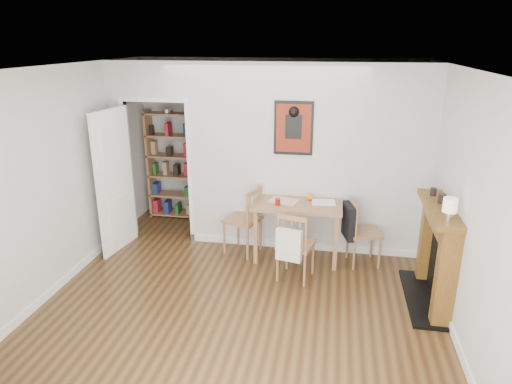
% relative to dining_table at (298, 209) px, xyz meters
% --- Properties ---
extents(ground, '(5.20, 5.20, 0.00)m').
position_rel_dining_table_xyz_m(ground, '(-0.51, -1.10, -0.70)').
color(ground, '#51391A').
rests_on(ground, ground).
extents(room_shell, '(5.20, 5.20, 5.20)m').
position_rel_dining_table_xyz_m(room_shell, '(-0.41, 0.24, 0.59)').
color(room_shell, '#B9B9B7').
rests_on(room_shell, ground).
extents(dining_table, '(1.17, 0.75, 0.80)m').
position_rel_dining_table_xyz_m(dining_table, '(0.00, 0.00, 0.00)').
color(dining_table, '#9A7048').
rests_on(dining_table, ground).
extents(chair_left, '(0.61, 0.61, 0.97)m').
position_rel_dining_table_xyz_m(chair_left, '(-0.77, -0.00, -0.22)').
color(chair_left, olive).
rests_on(chair_left, ground).
extents(chair_right, '(0.58, 0.53, 0.88)m').
position_rel_dining_table_xyz_m(chair_right, '(0.87, -0.06, -0.25)').
color(chair_right, olive).
rests_on(chair_right, ground).
extents(chair_front, '(0.54, 0.59, 0.91)m').
position_rel_dining_table_xyz_m(chair_front, '(0.03, -0.62, -0.24)').
color(chair_front, olive).
rests_on(chair_front, ground).
extents(bookshelf, '(0.75, 0.30, 1.78)m').
position_rel_dining_table_xyz_m(bookshelf, '(-2.22, 1.19, 0.17)').
color(bookshelf, '#9A7048').
rests_on(bookshelf, ground).
extents(fireplace, '(0.45, 1.25, 1.16)m').
position_rel_dining_table_xyz_m(fireplace, '(1.65, -0.85, -0.09)').
color(fireplace, brown).
rests_on(fireplace, ground).
extents(red_glass, '(0.07, 0.07, 0.09)m').
position_rel_dining_table_xyz_m(red_glass, '(-0.25, -0.17, 0.14)').
color(red_glass, maroon).
rests_on(red_glass, dining_table).
extents(orange_fruit, '(0.09, 0.09, 0.09)m').
position_rel_dining_table_xyz_m(orange_fruit, '(0.15, 0.10, 0.14)').
color(orange_fruit, orange).
rests_on(orange_fruit, dining_table).
extents(placemat, '(0.43, 0.37, 0.00)m').
position_rel_dining_table_xyz_m(placemat, '(-0.20, 0.01, 0.10)').
color(placemat, beige).
rests_on(placemat, dining_table).
extents(notebook, '(0.33, 0.25, 0.02)m').
position_rel_dining_table_xyz_m(notebook, '(0.34, 0.03, 0.10)').
color(notebook, silver).
rests_on(notebook, dining_table).
extents(mantel_lamp, '(0.14, 0.14, 0.23)m').
position_rel_dining_table_xyz_m(mantel_lamp, '(1.60, -1.25, 0.60)').
color(mantel_lamp, silver).
rests_on(mantel_lamp, fireplace).
extents(ceramic_jar_a, '(0.09, 0.09, 0.11)m').
position_rel_dining_table_xyz_m(ceramic_jar_a, '(1.64, -0.75, 0.51)').
color(ceramic_jar_a, black).
rests_on(ceramic_jar_a, fireplace).
extents(ceramic_jar_b, '(0.07, 0.07, 0.09)m').
position_rel_dining_table_xyz_m(ceramic_jar_b, '(1.59, -0.49, 0.50)').
color(ceramic_jar_b, black).
rests_on(ceramic_jar_b, fireplace).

